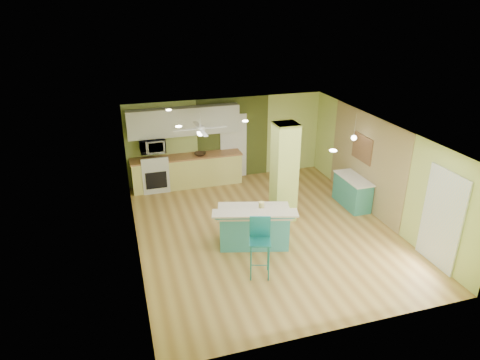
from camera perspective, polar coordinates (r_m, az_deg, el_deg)
The scene contains 23 objects.
floor at distance 10.45m, azimuth 3.34°, elevation -6.79°, with size 6.00×7.00×0.01m, color olive.
ceiling at distance 9.44m, azimuth 3.70°, elevation 6.50°, with size 6.00×7.00×0.01m, color white.
wall_back at distance 13.01m, azimuth -1.79°, elevation 5.52°, with size 6.00×0.01×2.50m, color #C0D270.
wall_front at distance 7.11m, azimuth 13.40°, elevation -11.50°, with size 6.00×0.01×2.50m, color #C0D270.
wall_left at distance 9.36m, azimuth -14.07°, elevation -2.62°, with size 0.01×7.00×2.50m, color #C0D270.
wall_right at distance 11.21m, azimuth 18.10°, elevation 1.33°, with size 0.01×7.00×2.50m, color #C0D270.
wood_panel at distance 11.66m, azimuth 16.42°, elevation 2.39°, with size 0.02×3.40×2.50m, color #927C53.
olive_accent at distance 13.04m, azimuth -0.92°, elevation 5.58°, with size 2.20×0.02×2.50m, color #464F1F.
interior_door at distance 13.09m, azimuth -0.88°, elevation 4.50°, with size 0.82×0.05×2.00m, color white.
french_door at distance 9.66m, azimuth 25.29°, elevation -4.77°, with size 0.04×1.08×2.10m, color white.
column at distance 10.53m, azimuth 5.91°, elevation 0.99°, with size 0.55×0.55×2.50m, color #B5C65B.
kitchen_run at distance 12.74m, azimuth -7.04°, elevation 1.22°, with size 3.25×0.63×0.94m.
stove at distance 12.63m, azimuth -11.28°, elevation 0.67°, with size 0.76×0.66×1.08m.
upper_cabinets at distance 12.37m, azimuth -7.48°, elevation 7.78°, with size 3.20×0.34×0.80m, color silver.
microwave at distance 12.33m, azimuth -11.60°, elevation 4.51°, with size 0.70×0.48×0.39m, color silver.
ceiling_fan at distance 11.12m, azimuth -5.32°, elevation 6.77°, with size 1.41×1.41×0.61m.
pendant_lamp at distance 11.40m, azimuth 14.94°, elevation 5.47°, with size 0.14×0.14×0.69m.
wall_decor at distance 11.71m, azimuth 15.98°, elevation 4.10°, with size 0.03×0.90×0.70m, color brown.
peninsula at distance 9.71m, azimuth 1.86°, elevation -6.18°, with size 1.92×1.39×0.98m.
bar_stool at distance 8.54m, azimuth 2.68°, elevation -7.67°, with size 0.52×0.52×1.25m.
side_counter at distance 11.85m, azimuth 14.73°, elevation -1.50°, with size 0.53×1.26×0.81m.
fruit_bowl at distance 12.56m, azimuth -5.33°, elevation 3.47°, with size 0.34×0.34×0.08m, color #362516.
canister at distance 9.51m, azimuth 2.87°, elevation -3.48°, with size 0.13×0.13×0.19m, color yellow.
Camera 1 is at (-3.18, -8.46, 5.25)m, focal length 32.00 mm.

